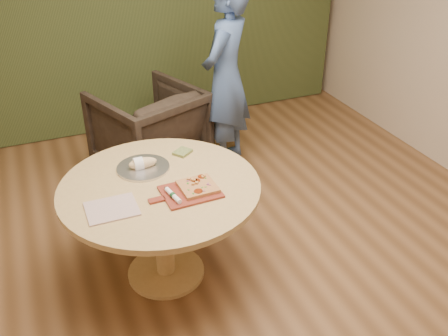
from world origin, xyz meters
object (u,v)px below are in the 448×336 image
cutlery_roll (173,195)px  pedestal_table (161,203)px  serving_tray (143,168)px  bread_roll (141,163)px  pizza_paddle (189,192)px  person_standing (226,78)px  flatbread_pizza (198,186)px  armchair (149,126)px

cutlery_roll → pedestal_table: bearing=88.7°
serving_tray → cutlery_roll: bearing=-80.1°
cutlery_roll → bread_roll: (-0.08, 0.43, 0.01)m
pizza_paddle → cutlery_roll: cutlery_roll is taller
pedestal_table → cutlery_roll: size_ratio=6.53×
bread_roll → cutlery_roll: bearing=-79.0°
serving_tray → bread_roll: bearing=180.0°
pedestal_table → serving_tray: 0.28m
pizza_paddle → serving_tray: serving_tray is taller
pedestal_table → person_standing: 1.69m
pedestal_table → flatbread_pizza: flatbread_pizza is taller
cutlery_roll → pizza_paddle: bearing=3.7°
flatbread_pizza → armchair: 1.68m
cutlery_roll → serving_tray: cutlery_roll is taller
pedestal_table → pizza_paddle: 0.26m
pizza_paddle → bread_roll: bread_roll is taller
flatbread_pizza → person_standing: (0.81, 1.47, 0.10)m
pedestal_table → pizza_paddle: (0.14, -0.16, 0.15)m
cutlery_roll → person_standing: bearing=46.5°
armchair → person_standing: bearing=145.0°
pedestal_table → armchair: (0.31, 1.50, -0.17)m
flatbread_pizza → bread_roll: size_ratio=1.17×
pizza_paddle → armchair: armchair is taller
bread_roll → armchair: 1.36m
bread_roll → person_standing: (1.07, 1.08, 0.08)m
flatbread_pizza → armchair: size_ratio=0.26×
person_standing → pizza_paddle: bearing=15.4°
pizza_paddle → armchair: size_ratio=0.51×
armchair → person_standing: person_standing is taller
cutlery_roll → bread_roll: size_ratio=1.03×
cutlery_roll → armchair: size_ratio=0.22×
bread_roll → person_standing: size_ratio=0.11×
flatbread_pizza → cutlery_roll: size_ratio=1.14×
person_standing → flatbread_pizza: bearing=17.1°
pedestal_table → cutlery_roll: cutlery_roll is taller
pedestal_table → cutlery_roll: bearing=-80.9°
pedestal_table → person_standing: size_ratio=0.74×
pizza_paddle → person_standing: size_ratio=0.26×
bread_roll → armchair: (0.36, 1.26, -0.35)m
pedestal_table → armchair: armchair is taller
pizza_paddle → bread_roll: 0.45m
serving_tray → pizza_paddle: bearing=-65.2°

